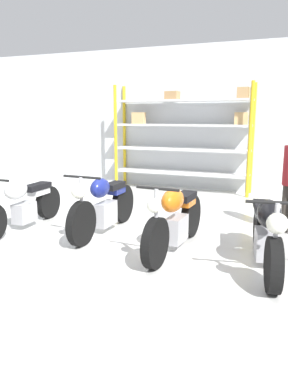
{
  "coord_description": "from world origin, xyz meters",
  "views": [
    {
      "loc": [
        2.13,
        -4.98,
        1.9
      ],
      "look_at": [
        0.0,
        0.4,
        0.7
      ],
      "focal_mm": 35.0,
      "sensor_mm": 36.0,
      "label": 1
    }
  ],
  "objects": [
    {
      "name": "motorcycle_orange",
      "position": [
        0.67,
        -0.11,
        0.46
      ],
      "size": [
        0.57,
        2.06,
        1.03
      ],
      "rotation": [
        0.0,
        0.0,
        -1.64
      ],
      "color": "black",
      "rests_on": "ground_plane"
    },
    {
      "name": "shelving_rack",
      "position": [
        -0.41,
        4.15,
        1.45
      ],
      "size": [
        3.47,
        0.63,
        2.64
      ],
      "color": "gold",
      "rests_on": "ground_plane"
    },
    {
      "name": "back_wall",
      "position": [
        0.0,
        4.51,
        1.8
      ],
      "size": [
        30.0,
        0.08,
        3.6
      ],
      "color": "silver",
      "rests_on": "ground_plane"
    },
    {
      "name": "ground_plane",
      "position": [
        0.0,
        0.0,
        0.0
      ],
      "size": [
        30.0,
        30.0,
        0.0
      ],
      "primitive_type": "plane",
      "color": "silver"
    },
    {
      "name": "motorcycle_blue",
      "position": [
        -0.64,
        0.24,
        0.47
      ],
      "size": [
        0.61,
        2.05,
        1.04
      ],
      "rotation": [
        0.0,
        0.0,
        -1.6
      ],
      "color": "black",
      "rests_on": "ground_plane"
    },
    {
      "name": "motorcycle_black",
      "position": [
        1.91,
        -0.26,
        0.46
      ],
      "size": [
        0.69,
        2.07,
        1.01
      ],
      "rotation": [
        0.0,
        0.0,
        -1.39
      ],
      "color": "black",
      "rests_on": "ground_plane"
    },
    {
      "name": "motorcycle_white",
      "position": [
        -2.02,
        -0.09,
        0.45
      ],
      "size": [
        0.72,
        2.08,
        0.98
      ],
      "rotation": [
        0.0,
        0.0,
        -1.56
      ],
      "color": "black",
      "rests_on": "ground_plane"
    }
  ]
}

